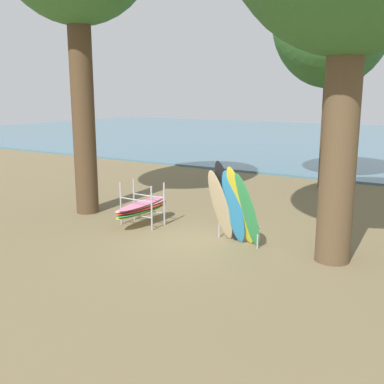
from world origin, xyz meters
The scene contains 4 objects.
ground_plane centered at (0.00, 0.00, 0.00)m, with size 80.00×80.00×0.00m, color brown.
tree_mid_behind centered at (0.56, 8.64, 6.46)m, with size 4.50×4.50×9.07m.
leaning_board_pile centered at (0.75, 0.24, 1.00)m, with size 1.52×1.06×2.17m.
board_storage_rack centered at (-2.31, 0.54, 0.52)m, with size 1.15×2.13×1.25m.
Camera 1 is at (5.66, -9.64, 3.75)m, focal length 43.17 mm.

